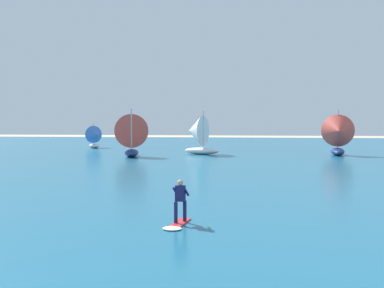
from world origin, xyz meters
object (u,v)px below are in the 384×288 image
(kitesurfer, at_px, (179,209))
(sailboat_near_shore, at_px, (132,134))
(sailboat_outermost, at_px, (338,134))
(sailboat_leading, at_px, (95,137))
(sailboat_trailing, at_px, (197,134))

(kitesurfer, distance_m, sailboat_near_shore, 31.10)
(kitesurfer, relative_size, sailboat_outermost, 0.40)
(sailboat_leading, bearing_deg, sailboat_near_shore, -56.43)
(sailboat_outermost, bearing_deg, sailboat_near_shore, -172.65)
(kitesurfer, bearing_deg, sailboat_outermost, 67.80)
(sailboat_near_shore, distance_m, sailboat_leading, 14.94)
(sailboat_near_shore, xyz_separation_m, sailboat_trailing, (6.80, 3.10, -0.08))
(sailboat_leading, bearing_deg, sailboat_trailing, -31.80)
(sailboat_trailing, bearing_deg, sailboat_outermost, -0.78)
(sailboat_near_shore, relative_size, sailboat_outermost, 1.01)
(sailboat_near_shore, distance_m, sailboat_outermost, 22.56)
(sailboat_outermost, bearing_deg, kitesurfer, -112.20)
(sailboat_trailing, bearing_deg, kitesurfer, -86.05)
(sailboat_outermost, bearing_deg, sailboat_leading, 162.69)
(kitesurfer, xyz_separation_m, sailboat_leading, (-17.32, 42.13, 0.98))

